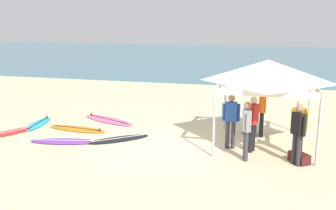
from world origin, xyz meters
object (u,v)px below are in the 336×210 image
(surfboard_pink, at_px, (108,120))
(surfboard_cyan, at_px, (38,124))
(surfboard_black, at_px, (119,139))
(person_grey, at_px, (247,127))
(person_blue, at_px, (231,118))
(cooler_box, at_px, (250,128))
(person_yellow, at_px, (299,125))
(gear_bag_near_tent, at_px, (299,158))
(surfboard_purple, at_px, (65,141))
(person_orange, at_px, (262,109))
(person_red, at_px, (253,120))
(surfboard_orange, at_px, (77,129))
(surfboard_red, at_px, (12,132))
(canopy_tent, at_px, (268,71))
(person_black, at_px, (298,131))

(surfboard_pink, height_order, surfboard_cyan, same)
(surfboard_cyan, bearing_deg, surfboard_black, -14.62)
(person_grey, relative_size, person_blue, 1.00)
(surfboard_cyan, bearing_deg, cooler_box, 6.76)
(person_yellow, relative_size, cooler_box, 3.42)
(surfboard_black, bearing_deg, person_blue, 2.07)
(gear_bag_near_tent, bearing_deg, surfboard_purple, -179.22)
(surfboard_pink, bearing_deg, person_orange, -5.20)
(person_orange, xyz_separation_m, person_grey, (-0.38, -2.43, 0.00))
(surfboard_cyan, relative_size, person_grey, 1.17)
(person_red, xyz_separation_m, person_blue, (-0.67, 0.13, 0.00))
(cooler_box, bearing_deg, surfboard_black, -155.39)
(surfboard_orange, distance_m, person_orange, 6.66)
(surfboard_red, height_order, person_orange, person_orange)
(surfboard_cyan, distance_m, person_yellow, 9.51)
(surfboard_purple, xyz_separation_m, person_yellow, (7.29, 0.51, 0.95))
(surfboard_black, height_order, cooler_box, cooler_box)
(canopy_tent, distance_m, person_blue, 1.82)
(canopy_tent, xyz_separation_m, surfboard_pink, (-6.06, 1.51, -2.35))
(person_blue, bearing_deg, surfboard_red, -177.19)
(surfboard_purple, height_order, person_red, person_red)
(person_yellow, distance_m, person_grey, 1.56)
(canopy_tent, bearing_deg, surfboard_pink, 166.01)
(canopy_tent, xyz_separation_m, surfboard_purple, (-6.34, -1.38, -2.35))
(person_red, bearing_deg, surfboard_pink, 158.91)
(person_black, relative_size, person_yellow, 1.00)
(surfboard_purple, distance_m, person_grey, 5.92)
(surfboard_purple, xyz_separation_m, person_black, (7.22, -0.11, 0.95))
(surfboard_cyan, xyz_separation_m, person_red, (8.08, -0.98, 0.95))
(person_red, xyz_separation_m, person_orange, (0.24, 1.66, 0.00))
(surfboard_black, bearing_deg, surfboard_cyan, 165.38)
(surfboard_orange, bearing_deg, person_black, -11.47)
(surfboard_pink, distance_m, cooler_box, 5.56)
(person_black, bearing_deg, person_red, 147.34)
(surfboard_red, xyz_separation_m, gear_bag_near_tent, (9.70, -0.34, 0.10))
(person_blue, xyz_separation_m, cooler_box, (0.51, 1.78, -0.79))
(person_red, height_order, gear_bag_near_tent, person_red)
(canopy_tent, height_order, person_black, canopy_tent)
(canopy_tent, distance_m, surfboard_red, 9.07)
(surfboard_pink, distance_m, person_black, 7.63)
(surfboard_purple, xyz_separation_m, surfboard_black, (1.64, 0.69, 0.00))
(surfboard_black, distance_m, person_yellow, 5.73)
(gear_bag_near_tent, bearing_deg, surfboard_red, 177.97)
(canopy_tent, relative_size, surfboard_orange, 1.26)
(surfboard_black, distance_m, cooler_box, 4.60)
(surfboard_purple, bearing_deg, person_blue, 8.77)
(surfboard_red, xyz_separation_m, person_orange, (8.59, 1.90, 0.95))
(person_red, bearing_deg, person_grey, -100.13)
(person_yellow, xyz_separation_m, gear_bag_near_tent, (0.04, -0.41, -0.85))
(person_red, distance_m, gear_bag_near_tent, 1.70)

